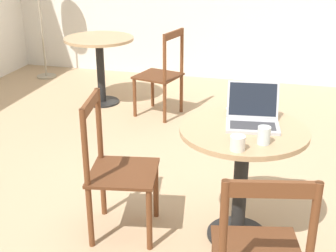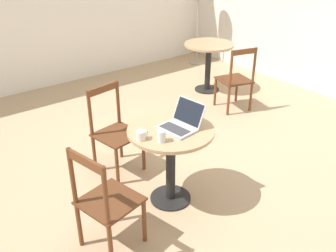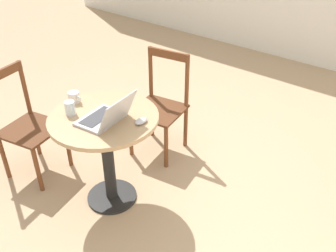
{
  "view_description": "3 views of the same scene",
  "coord_description": "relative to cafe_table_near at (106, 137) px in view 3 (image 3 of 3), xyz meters",
  "views": [
    {
      "loc": [
        -2.77,
        -0.51,
        1.8
      ],
      "look_at": [
        -0.19,
        0.17,
        0.69
      ],
      "focal_mm": 50.0,
      "sensor_mm": 36.0,
      "label": 1
    },
    {
      "loc": [
        -1.99,
        -2.52,
        2.25
      ],
      "look_at": [
        -0.03,
        0.0,
        0.59
      ],
      "focal_mm": 40.0,
      "sensor_mm": 36.0,
      "label": 2
    },
    {
      "loc": [
        1.47,
        -1.7,
        2.06
      ],
      "look_at": [
        0.0,
        0.1,
        0.56
      ],
      "focal_mm": 40.0,
      "sensor_mm": 36.0,
      "label": 3
    }
  ],
  "objects": [
    {
      "name": "chair_near_left",
      "position": [
        -0.76,
        -0.17,
        -0.13
      ],
      "size": [
        0.49,
        0.49,
        0.91
      ],
      "color": "brown",
      "rests_on": "ground_plane"
    },
    {
      "name": "laptop",
      "position": [
        0.08,
        -0.04,
        0.22
      ],
      "size": [
        0.35,
        0.34,
        0.22
      ],
      "color": "#B7B7BC",
      "rests_on": "cafe_table_near"
    },
    {
      "name": "cafe_table_near",
      "position": [
        0.0,
        0.0,
        0.0
      ],
      "size": [
        0.75,
        0.75,
        0.75
      ],
      "color": "black",
      "rests_on": "ground_plane"
    },
    {
      "name": "ground_plane",
      "position": [
        0.24,
        0.3,
        -0.57
      ],
      "size": [
        16.0,
        16.0,
        0.0
      ],
      "primitive_type": "plane",
      "color": "tan"
    },
    {
      "name": "mouse",
      "position": [
        0.26,
        0.1,
        0.19
      ],
      "size": [
        0.06,
        0.1,
        0.03
      ],
      "color": "#B7B7BC",
      "rests_on": "cafe_table_near"
    },
    {
      "name": "drinking_glass",
      "position": [
        -0.19,
        -0.12,
        0.22
      ],
      "size": [
        0.07,
        0.07,
        0.1
      ],
      "color": "silver",
      "rests_on": "cafe_table_near"
    },
    {
      "name": "mug",
      "position": [
        -0.3,
        0.0,
        0.21
      ],
      "size": [
        0.12,
        0.08,
        0.08
      ],
      "color": "silver",
      "rests_on": "cafe_table_near"
    },
    {
      "name": "chair_near_back",
      "position": [
        -0.13,
        0.76,
        -0.13
      ],
      "size": [
        0.48,
        0.48,
        0.91
      ],
      "color": "brown",
      "rests_on": "ground_plane"
    }
  ]
}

